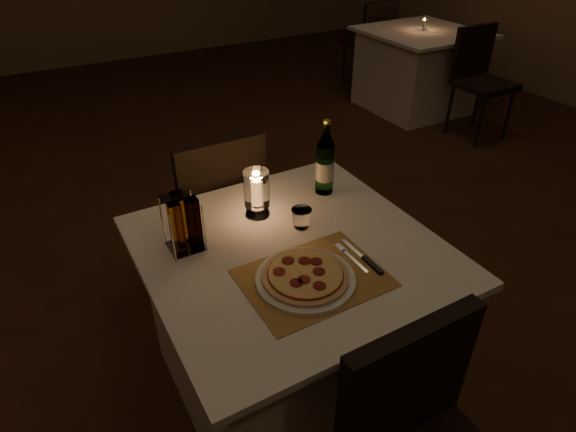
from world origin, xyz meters
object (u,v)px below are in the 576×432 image
main_table (291,321)px  neighbor_table_right (417,70)px  tumbler (302,218)px  hurricane_candle (257,190)px  plate (305,279)px  pizza (305,275)px  water_bottle (325,164)px  chair_far (217,200)px

main_table → neighbor_table_right: bearing=39.8°
tumbler → hurricane_candle: size_ratio=0.41×
tumbler → plate: bearing=-118.6°
main_table → neighbor_table_right: 3.53m
pizza → hurricane_candle: size_ratio=1.50×
neighbor_table_right → hurricane_candle: bearing=-143.4°
water_bottle → hurricane_candle: bearing=-176.2°
chair_far → tumbler: 0.67m
main_table → water_bottle: (0.31, 0.27, 0.49)m
main_table → hurricane_candle: (-0.01, 0.24, 0.48)m
chair_far → neighbor_table_right: size_ratio=0.90×
chair_far → neighbor_table_right: (2.71, 1.55, -0.18)m
hurricane_candle → neighbor_table_right: size_ratio=0.19×
hurricane_candle → tumbler: bearing=-55.8°
plate → tumbler: 0.31m
plate → water_bottle: water_bottle is taller
chair_far → plate: chair_far is taller
water_bottle → chair_far: bearing=124.8°
water_bottle → hurricane_candle: (-0.32, -0.02, -0.02)m
plate → water_bottle: (0.36, 0.45, 0.12)m
neighbor_table_right → pizza: bearing=-138.5°
main_table → chair_far: (-0.00, 0.71, 0.18)m
pizza → water_bottle: bearing=50.9°
main_table → water_bottle: water_bottle is taller
hurricane_candle → plate: bearing=-95.7°
chair_far → hurricane_candle: bearing=-91.0°
tumbler → water_bottle: 0.29m
chair_far → main_table: bearing=-90.0°
plate → hurricane_candle: bearing=84.3°
pizza → neighbor_table_right: (2.76, 2.44, -0.39)m
hurricane_candle → neighbor_table_right: bearing=36.6°
water_bottle → main_table: bearing=-139.5°
tumbler → pizza: bearing=-118.6°
pizza → hurricane_candle: hurricane_candle is taller
main_table → pizza: 0.44m
tumbler → chair_far: bearing=98.9°
main_table → plate: size_ratio=3.12×
pizza → main_table: bearing=74.4°
plate → pizza: pizza is taller
main_table → pizza: pizza is taller
pizza → tumbler: size_ratio=3.69×
main_table → tumbler: size_ratio=13.19×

